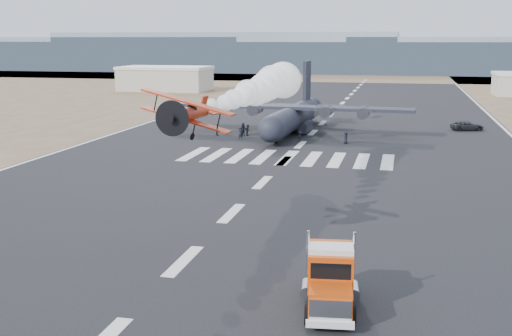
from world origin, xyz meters
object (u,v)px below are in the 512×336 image
(crew_h, at_px, (281,131))
(crew_b, at_px, (248,130))
(aerobatic_biplane, at_px, (188,113))
(crew_e, at_px, (346,138))
(semi_truck, at_px, (330,277))
(crew_c, at_px, (300,137))
(crew_f, at_px, (243,129))
(hangar_left, at_px, (165,78))
(crew_d, at_px, (217,130))
(support_vehicle, at_px, (467,126))
(crew_g, at_px, (241,133))
(transport_aircraft, at_px, (293,115))
(crew_a, at_px, (243,129))

(crew_h, bearing_deg, crew_b, 67.52)
(aerobatic_biplane, height_order, crew_e, aerobatic_biplane)
(semi_truck, bearing_deg, crew_c, 94.04)
(crew_f, bearing_deg, hangar_left, 143.33)
(crew_c, bearing_deg, crew_d, 117.01)
(crew_b, bearing_deg, semi_truck, -168.49)
(crew_f, bearing_deg, aerobatic_biplane, -54.65)
(hangar_left, relative_size, crew_h, 14.40)
(crew_b, distance_m, crew_h, 5.02)
(support_vehicle, height_order, crew_g, crew_g)
(crew_e, bearing_deg, aerobatic_biplane, 164.62)
(crew_g, bearing_deg, semi_truck, 99.97)
(hangar_left, distance_m, semi_truck, 151.37)
(transport_aircraft, xyz_separation_m, support_vehicle, (26.44, 8.71, -2.03))
(crew_a, distance_m, crew_f, 0.23)
(hangar_left, relative_size, crew_b, 14.47)
(crew_d, bearing_deg, support_vehicle, -112.63)
(crew_c, bearing_deg, aerobatic_biplane, -137.21)
(crew_c, distance_m, crew_f, 10.42)
(aerobatic_biplane, xyz_separation_m, crew_f, (-9.59, 52.58, -8.54))
(crew_a, bearing_deg, crew_e, 19.30)
(hangar_left, height_order, crew_g, hangar_left)
(crew_d, bearing_deg, aerobatic_biplane, 150.74)
(crew_e, distance_m, crew_h, 10.79)
(crew_a, bearing_deg, hangar_left, 153.90)
(hangar_left, distance_m, transport_aircraft, 88.49)
(crew_c, bearing_deg, crew_h, 80.91)
(transport_aircraft, xyz_separation_m, crew_c, (2.53, -9.23, -1.95))
(crew_d, distance_m, crew_g, 5.22)
(aerobatic_biplane, bearing_deg, crew_c, 92.00)
(crew_f, height_order, crew_h, crew_f)
(support_vehicle, distance_m, crew_e, 24.97)
(crew_f, bearing_deg, crew_e, 9.53)
(semi_truck, bearing_deg, crew_e, 87.54)
(crew_d, relative_size, crew_e, 1.01)
(hangar_left, xyz_separation_m, crew_f, (42.21, -78.33, -2.50))
(support_vehicle, bearing_deg, semi_truck, 153.16)
(hangar_left, distance_m, support_vehicle, 99.62)
(semi_truck, height_order, crew_f, semi_truck)
(crew_b, bearing_deg, crew_g, 170.43)
(hangar_left, distance_m, aerobatic_biplane, 140.92)
(crew_e, bearing_deg, crew_c, 83.49)
(crew_e, bearing_deg, hangar_left, 26.91)
(semi_truck, relative_size, crew_b, 4.58)
(crew_h, bearing_deg, crew_f, 66.67)
(hangar_left, distance_m, crew_g, 92.61)
(support_vehicle, bearing_deg, crew_d, 94.61)
(crew_e, bearing_deg, crew_g, 79.57)
(semi_truck, bearing_deg, crew_g, 102.26)
(crew_a, xyz_separation_m, crew_c, (9.40, -4.76, -0.16))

